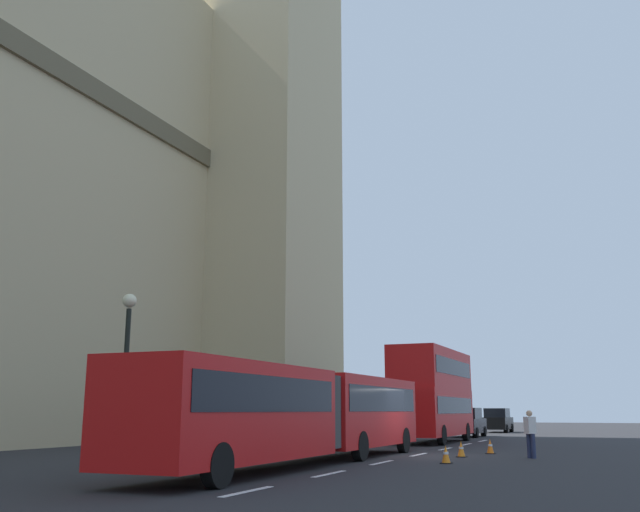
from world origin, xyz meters
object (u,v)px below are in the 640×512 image
at_px(sedan_lead, 467,422).
at_px(traffic_cone_east, 490,446).
at_px(double_decker_bus, 432,391).
at_px(traffic_cone_west, 446,455).
at_px(street_lamp, 126,365).
at_px(articulated_bus, 305,409).
at_px(pedestrian_near_cones, 530,432).
at_px(traffic_cone_middle, 461,449).
at_px(sedan_trailing, 498,420).

distance_m(sedan_lead, traffic_cone_east, 18.54).
xyz_separation_m(double_decker_bus, traffic_cone_east, (-8.85, -4.47, -2.43)).
height_order(sedan_lead, traffic_cone_west, sedan_lead).
distance_m(double_decker_bus, street_lamp, 20.89).
xyz_separation_m(double_decker_bus, traffic_cone_west, (-14.76, -4.05, -2.43)).
height_order(articulated_bus, street_lamp, street_lamp).
xyz_separation_m(traffic_cone_west, traffic_cone_east, (5.91, -0.42, 0.00)).
xyz_separation_m(sedan_lead, street_lamp, (-29.51, 4.46, 2.14)).
bearing_deg(pedestrian_near_cones, sedan_lead, 17.53).
relative_size(traffic_cone_middle, traffic_cone_east, 1.00).
bearing_deg(street_lamp, traffic_cone_middle, -42.69).
height_order(sedan_lead, street_lamp, street_lamp).
bearing_deg(sedan_trailing, double_decker_bus, 179.28).
xyz_separation_m(double_decker_bus, pedestrian_near_cones, (-11.00, -6.31, -1.80)).
xyz_separation_m(articulated_bus, traffic_cone_west, (2.21, -4.05, -1.46)).
relative_size(sedan_trailing, traffic_cone_west, 7.59).
bearing_deg(sedan_lead, street_lamp, 171.41).
xyz_separation_m(articulated_bus, traffic_cone_east, (8.12, -4.47, -1.46)).
relative_size(sedan_lead, traffic_cone_west, 7.59).
bearing_deg(traffic_cone_east, pedestrian_near_cones, -139.52).
distance_m(articulated_bus, double_decker_bus, 17.00).
bearing_deg(sedan_trailing, sedan_lead, 178.40).
bearing_deg(traffic_cone_west, sedan_lead, 9.74).
xyz_separation_m(traffic_cone_middle, street_lamp, (-9.04, 8.34, 2.77)).
bearing_deg(double_decker_bus, traffic_cone_east, -153.19).
distance_m(sedan_lead, traffic_cone_west, 24.24).
bearing_deg(traffic_cone_middle, articulated_bus, 145.71).
bearing_deg(articulated_bus, pedestrian_near_cones, -46.55).
xyz_separation_m(traffic_cone_east, pedestrian_near_cones, (-2.15, -1.84, 0.63)).
distance_m(articulated_bus, sedan_lead, 26.11).
relative_size(double_decker_bus, traffic_cone_east, 15.80).
xyz_separation_m(articulated_bus, sedan_lead, (26.09, 0.05, -0.83)).
relative_size(traffic_cone_west, traffic_cone_east, 1.00).
xyz_separation_m(articulated_bus, traffic_cone_middle, (5.62, -3.83, -1.46)).
height_order(sedan_trailing, traffic_cone_east, sedan_trailing).
distance_m(traffic_cone_middle, traffic_cone_east, 2.58).
distance_m(articulated_bus, traffic_cone_east, 9.39).
bearing_deg(articulated_bus, sedan_lead, 0.11).
height_order(sedan_lead, pedestrian_near_cones, sedan_lead).
bearing_deg(sedan_trailing, street_lamp, 173.25).
distance_m(traffic_cone_west, pedestrian_near_cones, 4.43).
bearing_deg(sedan_lead, traffic_cone_middle, -169.26).
bearing_deg(street_lamp, sedan_lead, -8.59).
relative_size(double_decker_bus, sedan_trailing, 2.08).
bearing_deg(pedestrian_near_cones, traffic_cone_east, 40.48).
bearing_deg(traffic_cone_east, traffic_cone_middle, 165.74).
bearing_deg(sedan_lead, traffic_cone_east, -165.88).
height_order(street_lamp, pedestrian_near_cones, street_lamp).
bearing_deg(articulated_bus, sedan_trailing, -0.39).
distance_m(street_lamp, pedestrian_near_cones, 14.48).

